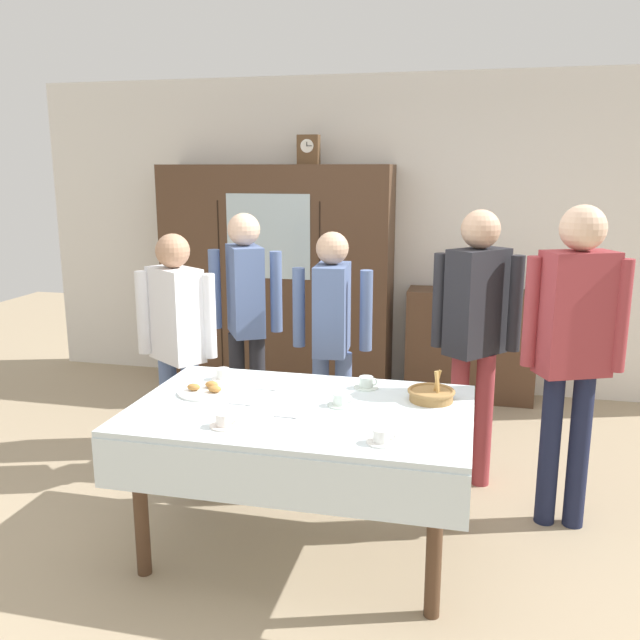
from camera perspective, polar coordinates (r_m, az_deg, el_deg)
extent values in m
plane|color=tan|center=(3.85, -0.72, -17.26)|extent=(12.00, 12.00, 0.00)
cube|color=silver|center=(5.97, 5.46, 7.16)|extent=(6.40, 0.10, 2.70)
cylinder|color=#4C3321|center=(3.42, -14.99, -14.75)|extent=(0.07, 0.07, 0.75)
cylinder|color=#4C3321|center=(3.07, 9.69, -17.82)|extent=(0.07, 0.07, 0.75)
cylinder|color=#4C3321|center=(4.05, -9.76, -9.99)|extent=(0.07, 0.07, 0.75)
cylinder|color=#4C3321|center=(3.76, 10.49, -11.86)|extent=(0.07, 0.07, 0.75)
cube|color=silver|center=(3.35, -1.59, -7.58)|extent=(1.66, 1.06, 0.03)
cube|color=silver|center=(2.94, -4.29, -13.53)|extent=(1.66, 0.01, 0.24)
cube|color=#4C3321|center=(5.92, -3.69, 3.52)|extent=(2.01, 0.45, 1.96)
cube|color=silver|center=(5.65, -4.43, 7.07)|extent=(0.72, 0.01, 0.70)
cube|color=black|center=(5.87, -8.46, 2.36)|extent=(0.01, 0.01, 1.57)
cube|color=black|center=(5.61, -0.03, 2.01)|extent=(0.01, 0.01, 1.57)
cube|color=brown|center=(5.77, -0.98, 14.25)|extent=(0.18, 0.10, 0.24)
cylinder|color=white|center=(5.72, -1.11, 14.55)|extent=(0.11, 0.01, 0.11)
cube|color=black|center=(5.71, -1.13, 14.71)|extent=(0.00, 0.00, 0.04)
cube|color=black|center=(5.71, -0.93, 14.56)|extent=(0.05, 0.00, 0.00)
cube|color=#4C3321|center=(5.83, 12.61, -2.08)|extent=(1.06, 0.35, 0.93)
cube|color=#99332D|center=(5.72, 12.85, 2.60)|extent=(0.13, 0.19, 0.04)
cube|color=#99332D|center=(5.72, 12.86, 2.94)|extent=(0.15, 0.18, 0.03)
cube|color=#B29333|center=(5.71, 12.88, 3.21)|extent=(0.12, 0.17, 0.02)
cube|color=#B29333|center=(5.71, 12.89, 3.47)|extent=(0.15, 0.18, 0.03)
cylinder|color=white|center=(3.79, -8.23, -4.94)|extent=(0.13, 0.13, 0.01)
cylinder|color=white|center=(3.78, -8.24, -4.49)|extent=(0.08, 0.08, 0.05)
torus|color=white|center=(3.77, -7.71, -4.49)|extent=(0.04, 0.01, 0.04)
cylinder|color=silver|center=(3.62, 3.93, -5.72)|extent=(0.13, 0.13, 0.01)
cylinder|color=silver|center=(3.61, 3.94, -5.24)|extent=(0.08, 0.08, 0.05)
torus|color=silver|center=(3.60, 4.54, -5.24)|extent=(0.04, 0.01, 0.04)
cylinder|color=#47230F|center=(3.60, 3.95, -4.92)|extent=(0.06, 0.06, 0.01)
cylinder|color=white|center=(2.93, 5.24, -10.29)|extent=(0.13, 0.13, 0.01)
cylinder|color=white|center=(2.92, 5.25, -9.72)|extent=(0.08, 0.08, 0.05)
torus|color=white|center=(2.91, 6.00, -9.72)|extent=(0.04, 0.01, 0.04)
cylinder|color=#47230F|center=(2.91, 5.26, -9.33)|extent=(0.06, 0.06, 0.01)
cylinder|color=white|center=(3.12, -8.15, -8.88)|extent=(0.13, 0.13, 0.01)
cylinder|color=white|center=(3.11, -8.17, -8.34)|extent=(0.08, 0.08, 0.05)
torus|color=white|center=(3.10, -7.51, -8.36)|extent=(0.04, 0.01, 0.04)
cylinder|color=#47230F|center=(3.11, -8.18, -7.97)|extent=(0.06, 0.06, 0.01)
cylinder|color=silver|center=(3.35, 1.75, -7.21)|extent=(0.13, 0.13, 0.01)
cylinder|color=silver|center=(3.34, 1.75, -6.70)|extent=(0.08, 0.08, 0.05)
torus|color=silver|center=(3.34, 2.39, -6.70)|extent=(0.04, 0.01, 0.04)
cylinder|color=#47230F|center=(3.34, 1.75, -6.35)|extent=(0.06, 0.06, 0.01)
cylinder|color=#9E7542|center=(3.46, 9.41, -6.36)|extent=(0.22, 0.22, 0.05)
torus|color=#9E7542|center=(3.45, 9.42, -5.97)|extent=(0.24, 0.24, 0.02)
cylinder|color=tan|center=(3.42, 9.88, -5.28)|extent=(0.03, 0.02, 0.12)
cylinder|color=tan|center=(3.44, 9.96, -5.21)|extent=(0.03, 0.03, 0.12)
cylinder|color=tan|center=(3.45, 9.91, -5.14)|extent=(0.04, 0.02, 0.12)
cylinder|color=white|center=(3.58, -9.76, -6.05)|extent=(0.28, 0.28, 0.01)
ellipsoid|color=#BC7F3D|center=(3.55, -8.92, -5.80)|extent=(0.07, 0.05, 0.04)
ellipsoid|color=#BC7F3D|center=(3.62, -9.18, -5.43)|extent=(0.07, 0.05, 0.04)
ellipsoid|color=#BC7F3D|center=(3.59, -10.67, -5.61)|extent=(0.07, 0.05, 0.04)
cube|color=silver|center=(3.60, -4.74, -5.87)|extent=(0.10, 0.01, 0.00)
ellipsoid|color=silver|center=(3.58, -3.90, -5.92)|extent=(0.03, 0.02, 0.01)
cube|color=silver|center=(3.21, -3.10, -8.21)|extent=(0.10, 0.01, 0.00)
ellipsoid|color=silver|center=(3.19, -2.14, -8.27)|extent=(0.03, 0.02, 0.01)
cube|color=silver|center=(3.39, -6.92, -7.10)|extent=(0.10, 0.01, 0.00)
ellipsoid|color=silver|center=(3.37, -6.04, -7.16)|extent=(0.03, 0.02, 0.01)
cylinder|color=#933338|center=(4.28, 11.65, -8.15)|extent=(0.11, 0.11, 0.84)
cylinder|color=#933338|center=(4.28, 13.68, -8.25)|extent=(0.11, 0.11, 0.84)
cube|color=#232328|center=(4.08, 13.17, 1.50)|extent=(0.39, 0.40, 0.63)
sphere|color=tan|center=(4.02, 13.48, 7.50)|extent=(0.23, 0.23, 0.23)
cylinder|color=#232328|center=(4.08, 10.08, 1.65)|extent=(0.08, 0.08, 0.57)
cylinder|color=#232328|center=(4.08, 16.25, 1.34)|extent=(0.08, 0.08, 0.57)
cylinder|color=slate|center=(4.42, -12.62, -7.99)|extent=(0.11, 0.11, 0.77)
cylinder|color=slate|center=(4.36, -10.83, -8.20)|extent=(0.11, 0.11, 0.77)
cube|color=silver|center=(4.21, -12.14, 0.47)|extent=(0.41, 0.37, 0.57)
sphere|color=tan|center=(4.14, -12.39, 5.76)|extent=(0.21, 0.21, 0.21)
cylinder|color=silver|center=(4.30, -14.79, 0.61)|extent=(0.08, 0.08, 0.52)
cylinder|color=silver|center=(4.12, -9.37, 0.32)|extent=(0.08, 0.08, 0.52)
cylinder|color=#191E38|center=(3.93, 18.89, -10.32)|extent=(0.11, 0.11, 0.87)
cylinder|color=#191E38|center=(3.95, 21.09, -10.38)|extent=(0.11, 0.11, 0.87)
cube|color=#933338|center=(3.72, 20.87, 0.49)|extent=(0.41, 0.33, 0.65)
sphere|color=#DBB293|center=(3.65, 21.42, 7.28)|extent=(0.23, 0.23, 0.23)
cylinder|color=#933338|center=(3.69, 17.49, 0.67)|extent=(0.08, 0.08, 0.58)
cylinder|color=#933338|center=(3.75, 24.20, 0.32)|extent=(0.08, 0.08, 0.58)
cylinder|color=slate|center=(4.48, 0.05, -7.40)|extent=(0.11, 0.11, 0.76)
cylinder|color=slate|center=(4.45, 1.95, -7.54)|extent=(0.11, 0.11, 0.76)
cube|color=slate|center=(4.28, 1.03, 0.93)|extent=(0.23, 0.37, 0.57)
sphere|color=tan|center=(4.22, 1.05, 6.11)|extent=(0.21, 0.21, 0.21)
cylinder|color=slate|center=(4.33, -1.81, 1.07)|extent=(0.08, 0.08, 0.51)
cylinder|color=slate|center=(4.24, 3.93, 0.79)|extent=(0.08, 0.08, 0.51)
cylinder|color=#232328|center=(4.80, -7.00, -5.81)|extent=(0.11, 0.11, 0.81)
cylinder|color=#232328|center=(4.75, -5.29, -5.96)|extent=(0.11, 0.11, 0.81)
cube|color=slate|center=(4.60, -6.36, 2.51)|extent=(0.35, 0.41, 0.61)
sphere|color=#DBB293|center=(4.55, -6.49, 7.64)|extent=(0.22, 0.22, 0.22)
cylinder|color=slate|center=(4.68, -8.90, 2.60)|extent=(0.08, 0.08, 0.55)
cylinder|color=slate|center=(4.53, -3.73, 2.40)|extent=(0.08, 0.08, 0.55)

